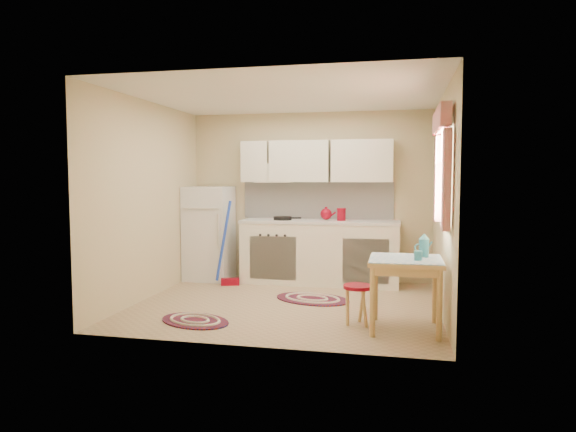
# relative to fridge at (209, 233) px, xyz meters

# --- Properties ---
(room_shell) EXTENTS (3.64, 3.60, 2.52)m
(room_shell) POSITION_rel_fridge_xyz_m (1.62, -1.01, 0.90)
(room_shell) COLOR tan
(room_shell) RESTS_ON ground
(fridge) EXTENTS (0.65, 0.60, 1.40)m
(fridge) POSITION_rel_fridge_xyz_m (0.00, 0.00, 0.00)
(fridge) COLOR white
(fridge) RESTS_ON ground
(broom) EXTENTS (0.30, 0.20, 1.20)m
(broom) POSITION_rel_fridge_xyz_m (0.45, -0.35, -0.10)
(broom) COLOR blue
(broom) RESTS_ON ground
(base_cabinets) EXTENTS (2.25, 0.60, 0.88)m
(base_cabinets) POSITION_rel_fridge_xyz_m (1.68, 0.05, -0.26)
(base_cabinets) COLOR white
(base_cabinets) RESTS_ON ground
(countertop) EXTENTS (2.27, 0.62, 0.04)m
(countertop) POSITION_rel_fridge_xyz_m (1.68, 0.05, 0.20)
(countertop) COLOR silver
(countertop) RESTS_ON base_cabinets
(frying_pan) EXTENTS (0.30, 0.30, 0.05)m
(frying_pan) POSITION_rel_fridge_xyz_m (1.13, 0.00, 0.24)
(frying_pan) COLOR black
(frying_pan) RESTS_ON countertop
(red_kettle) EXTENTS (0.21, 0.20, 0.19)m
(red_kettle) POSITION_rel_fridge_xyz_m (1.76, 0.05, 0.31)
(red_kettle) COLOR maroon
(red_kettle) RESTS_ON countertop
(red_canister) EXTENTS (0.15, 0.15, 0.16)m
(red_canister) POSITION_rel_fridge_xyz_m (1.98, 0.05, 0.30)
(red_canister) COLOR maroon
(red_canister) RESTS_ON countertop
(table) EXTENTS (0.72, 0.72, 0.72)m
(table) POSITION_rel_fridge_xyz_m (2.86, -2.01, -0.34)
(table) COLOR #E3B971
(table) RESTS_ON ground
(stool) EXTENTS (0.39, 0.39, 0.42)m
(stool) POSITION_rel_fridge_xyz_m (2.38, -1.95, -0.49)
(stool) COLOR maroon
(stool) RESTS_ON ground
(coffee_pot) EXTENTS (0.15, 0.14, 0.25)m
(coffee_pot) POSITION_rel_fridge_xyz_m (3.04, -1.89, 0.15)
(coffee_pot) COLOR teal
(coffee_pot) RESTS_ON table
(mug) EXTENTS (0.09, 0.09, 0.10)m
(mug) POSITION_rel_fridge_xyz_m (2.97, -2.11, 0.07)
(mug) COLOR teal
(mug) RESTS_ON table
(rug_center) EXTENTS (1.12, 0.90, 0.02)m
(rug_center) POSITION_rel_fridge_xyz_m (1.73, -0.96, -0.69)
(rug_center) COLOR maroon
(rug_center) RESTS_ON ground
(rug_left) EXTENTS (0.97, 0.82, 0.02)m
(rug_left) POSITION_rel_fridge_xyz_m (0.67, -2.20, -0.69)
(rug_left) COLOR maroon
(rug_left) RESTS_ON ground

